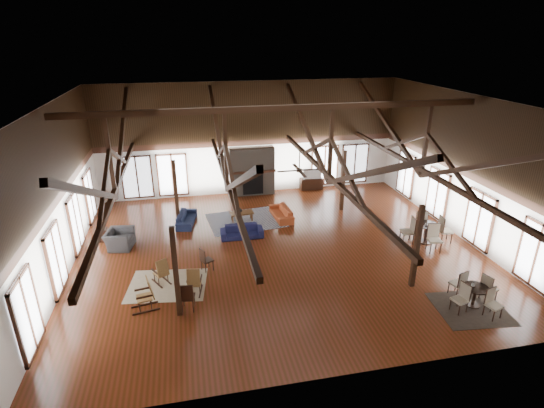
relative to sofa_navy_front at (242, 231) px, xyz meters
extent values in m
plane|color=#5D2313|center=(1.31, -1.50, -0.27)|extent=(16.00, 16.00, 0.00)
cube|color=black|center=(1.31, -1.50, 5.73)|extent=(16.00, 14.00, 0.02)
cube|color=silver|center=(1.31, 5.50, 2.73)|extent=(16.00, 0.02, 6.00)
cube|color=silver|center=(1.31, -8.50, 2.73)|extent=(16.00, 0.02, 6.00)
cube|color=silver|center=(-6.69, -1.50, 2.73)|extent=(0.02, 14.00, 6.00)
cube|color=silver|center=(9.31, -1.50, 2.73)|extent=(0.02, 14.00, 6.00)
cube|color=black|center=(1.31, -1.50, 5.48)|extent=(15.60, 0.18, 0.22)
cube|color=black|center=(-4.69, -1.50, 2.78)|extent=(0.16, 13.70, 0.18)
cube|color=black|center=(-4.69, -1.50, 4.13)|extent=(0.14, 0.14, 2.70)
cube|color=black|center=(-4.69, 2.00, 4.01)|extent=(0.15, 7.07, 3.12)
cube|color=black|center=(-4.69, -5.00, 4.01)|extent=(0.15, 7.07, 3.12)
cube|color=black|center=(-0.69, -1.50, 2.78)|extent=(0.16, 13.70, 0.18)
cube|color=black|center=(-0.69, -1.50, 4.13)|extent=(0.14, 0.14, 2.70)
cube|color=black|center=(-0.69, 2.00, 4.01)|extent=(0.15, 7.07, 3.12)
cube|color=black|center=(-0.69, -5.00, 4.01)|extent=(0.15, 7.07, 3.12)
cube|color=black|center=(3.31, -1.50, 2.78)|extent=(0.16, 13.70, 0.18)
cube|color=black|center=(3.31, -1.50, 4.13)|extent=(0.14, 0.14, 2.70)
cube|color=black|center=(3.31, 2.00, 4.01)|extent=(0.15, 7.07, 3.12)
cube|color=black|center=(3.31, -5.00, 4.01)|extent=(0.15, 7.07, 3.12)
cube|color=black|center=(7.31, -1.50, 2.78)|extent=(0.16, 13.70, 0.18)
cube|color=black|center=(7.31, -1.50, 4.13)|extent=(0.14, 0.14, 2.70)
cube|color=black|center=(7.31, 2.00, 4.01)|extent=(0.15, 7.07, 3.12)
cube|color=black|center=(7.31, -5.00, 4.01)|extent=(0.15, 7.07, 3.12)
cube|color=black|center=(-2.69, -5.00, 1.26)|extent=(0.16, 0.16, 3.05)
cube|color=black|center=(5.31, -5.00, 1.26)|extent=(0.16, 0.16, 3.05)
cube|color=black|center=(-2.69, 2.00, 1.26)|extent=(0.16, 0.16, 3.05)
cube|color=black|center=(5.31, 2.00, 1.26)|extent=(0.16, 0.16, 3.05)
cube|color=#61564A|center=(1.31, 5.18, 1.03)|extent=(2.40, 0.62, 2.60)
cube|color=black|center=(1.31, 4.86, 0.38)|extent=(1.10, 0.06, 1.10)
cube|color=#32190F|center=(1.31, 4.90, 1.08)|extent=(2.50, 0.20, 0.12)
cylinder|color=black|center=(1.81, -2.50, 3.78)|extent=(0.04, 0.04, 0.70)
cylinder|color=black|center=(1.81, -2.50, 3.43)|extent=(0.20, 0.20, 0.10)
cube|color=black|center=(2.26, -2.50, 3.43)|extent=(0.70, 0.12, 0.02)
cube|color=black|center=(1.81, -2.05, 3.43)|extent=(0.12, 0.70, 0.02)
cube|color=black|center=(1.36, -2.50, 3.43)|extent=(0.70, 0.12, 0.02)
cube|color=black|center=(1.81, -2.95, 3.43)|extent=(0.12, 0.70, 0.02)
imported|color=#171840|center=(0.00, 0.00, 0.00)|extent=(1.85, 0.76, 0.54)
imported|color=#161D3C|center=(-2.32, 1.92, 0.00)|extent=(1.92, 1.04, 0.53)
imported|color=#A94420|center=(2.14, 1.63, 0.00)|extent=(1.91, 0.85, 0.54)
cube|color=brown|center=(0.25, 1.74, 0.12)|extent=(1.14, 0.66, 0.06)
cube|color=brown|center=(-0.21, 1.57, -0.09)|extent=(0.06, 0.06, 0.36)
cube|color=brown|center=(-0.21, 1.92, -0.09)|extent=(0.06, 0.06, 0.36)
cube|color=brown|center=(0.70, 1.57, -0.09)|extent=(0.06, 0.06, 0.36)
cube|color=brown|center=(0.70, 1.92, -0.09)|extent=(0.06, 0.06, 0.36)
imported|color=#B2B2B2|center=(0.20, 1.83, 0.24)|extent=(0.21, 0.21, 0.18)
imported|color=#2B2B2D|center=(-5.06, 0.11, 0.11)|extent=(1.32, 1.20, 0.75)
cube|color=black|center=(-5.85, 0.89, 0.01)|extent=(0.41, 0.41, 0.55)
cylinder|color=black|center=(-5.85, 0.89, 0.45)|extent=(0.08, 0.08, 0.33)
cone|color=#F0E9CA|center=(-5.85, 0.89, 0.67)|extent=(0.29, 0.29, 0.24)
cube|color=olive|center=(-3.32, -2.98, 0.10)|extent=(0.57, 0.56, 0.04)
cube|color=olive|center=(-3.22, -3.15, 0.40)|extent=(0.45, 0.35, 0.61)
cube|color=black|center=(-3.47, -3.07, -0.25)|extent=(0.41, 0.67, 0.04)
cube|color=black|center=(-3.16, -2.90, -0.25)|extent=(0.41, 0.67, 0.04)
cube|color=olive|center=(-2.16, -3.85, 0.11)|extent=(0.50, 0.49, 0.05)
cube|color=olive|center=(-2.19, -4.04, 0.41)|extent=(0.46, 0.24, 0.63)
cube|color=black|center=(-2.33, -3.81, -0.25)|extent=(0.19, 0.77, 0.05)
cube|color=black|center=(-1.98, -3.88, -0.25)|extent=(0.19, 0.77, 0.05)
cube|color=olive|center=(-3.78, -4.48, 0.15)|extent=(0.55, 0.56, 0.05)
cube|color=olive|center=(-3.56, -4.44, 0.49)|extent=(0.27, 0.51, 0.70)
cube|color=black|center=(-3.74, -4.68, -0.24)|extent=(0.85, 0.21, 0.05)
cube|color=black|center=(-3.82, -4.28, -0.24)|extent=(0.85, 0.21, 0.05)
cube|color=black|center=(-1.66, -2.48, 0.15)|extent=(0.53, 0.53, 0.05)
cube|color=black|center=(-1.81, -2.56, 0.41)|extent=(0.21, 0.37, 0.52)
cylinder|color=black|center=(-1.66, -2.48, -0.06)|extent=(0.03, 0.03, 0.42)
cube|color=black|center=(-2.41, -4.79, 0.19)|extent=(0.50, 0.50, 0.05)
cube|color=black|center=(-2.44, -4.98, 0.47)|extent=(0.43, 0.11, 0.56)
cylinder|color=black|center=(-2.41, -4.79, -0.04)|extent=(0.03, 0.03, 0.46)
cylinder|color=black|center=(6.69, -6.47, 0.40)|extent=(0.79, 0.79, 0.04)
cylinder|color=black|center=(6.69, -6.47, 0.08)|extent=(0.10, 0.10, 0.65)
cylinder|color=black|center=(6.69, -6.47, -0.25)|extent=(0.48, 0.48, 0.04)
cylinder|color=black|center=(7.55, -2.06, 0.53)|extent=(0.94, 0.94, 0.04)
cylinder|color=black|center=(7.55, -2.06, 0.14)|extent=(0.10, 0.10, 0.78)
cylinder|color=black|center=(7.55, -2.06, -0.25)|extent=(0.57, 0.57, 0.04)
imported|color=#B2B2B2|center=(6.61, -6.41, 0.47)|extent=(0.13, 0.13, 0.09)
imported|color=#B2B2B2|center=(7.46, -2.14, 0.60)|extent=(0.12, 0.12, 0.09)
cube|color=black|center=(4.71, 5.25, 0.05)|extent=(1.27, 0.48, 0.63)
imported|color=#B2B2B2|center=(4.72, 5.25, 0.66)|extent=(1.04, 0.22, 0.59)
cube|color=tan|center=(-3.11, -3.22, -0.26)|extent=(2.93, 2.45, 0.01)
cube|color=#161D3F|center=(0.43, 1.71, -0.26)|extent=(3.71, 2.95, 0.01)
cube|color=black|center=(6.49, -6.64, -0.26)|extent=(2.38, 2.20, 0.01)
camera|label=1|loc=(-2.11, -16.47, 8.03)|focal=28.00mm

